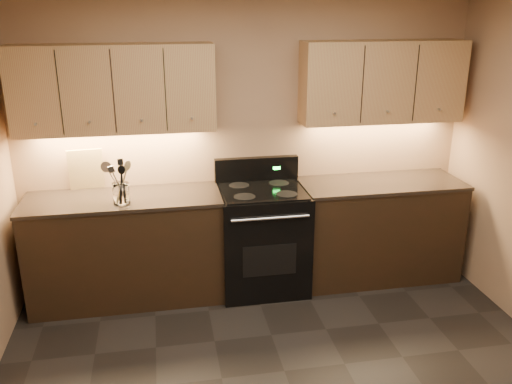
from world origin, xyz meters
TOP-DOWN VIEW (x-y plane):
  - wall_back at (0.00, 2.00)m, footprint 4.00×0.04m
  - counter_left at (-1.10, 1.70)m, footprint 1.62×0.62m
  - counter_right at (1.18, 1.70)m, footprint 1.46×0.62m
  - stove at (0.08, 1.68)m, footprint 0.76×0.68m
  - upper_cab_left at (-1.10, 1.85)m, footprint 1.60×0.30m
  - upper_cab_right at (1.18, 1.85)m, footprint 1.44×0.30m
  - outlet_plate at (-1.30, 1.99)m, footprint 0.08×0.01m
  - utensil_crock at (-1.10, 1.56)m, footprint 0.16×0.16m
  - cutting_board at (-1.40, 1.96)m, footprint 0.29×0.10m
  - wooden_spoon at (-1.13, 1.56)m, footprint 0.17×0.11m
  - black_spoon at (-1.10, 1.58)m, footprint 0.11×0.19m
  - black_turner at (-1.07, 1.55)m, footprint 0.11×0.16m
  - steel_spatula at (-1.06, 1.57)m, footprint 0.18×0.13m
  - steel_skimmer at (-1.06, 1.55)m, footprint 0.24×0.15m

SIDE VIEW (x-z plane):
  - counter_left at x=-1.10m, z-range 0.00..0.93m
  - counter_right at x=1.18m, z-range 0.00..0.93m
  - stove at x=0.08m, z-range -0.09..1.05m
  - utensil_crock at x=-1.10m, z-range 0.92..1.09m
  - cutting_board at x=-1.40m, z-range 0.93..1.29m
  - steel_spatula at x=-1.06m, z-range 0.94..1.29m
  - wooden_spoon at x=-1.13m, z-range 0.95..1.28m
  - steel_skimmer at x=-1.06m, z-range 0.94..1.29m
  - outlet_plate at x=-1.30m, z-range 1.06..1.18m
  - black_spoon at x=-1.10m, z-range 0.94..1.30m
  - black_turner at x=-1.07m, z-range 0.94..1.31m
  - wall_back at x=0.00m, z-range 0.00..2.60m
  - upper_cab_left at x=-1.10m, z-range 1.45..2.15m
  - upper_cab_right at x=1.18m, z-range 1.45..2.15m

